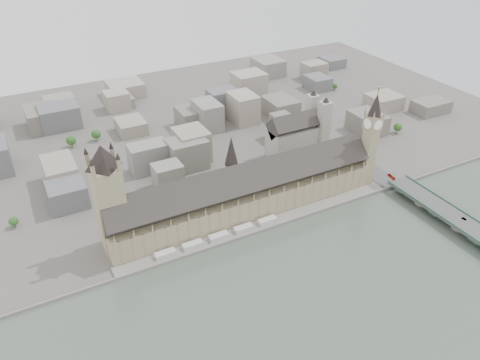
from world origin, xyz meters
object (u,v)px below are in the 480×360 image
palace_of_westminster (244,192)px  red_bus_north (391,177)px  car_silver (464,219)px  car_approach (359,150)px  elizabeth_tower (371,133)px  westminster_abbey (298,134)px  westminster_bridge (452,220)px  victoria_tower (109,194)px

palace_of_westminster → red_bus_north: bearing=-11.0°
car_silver → car_approach: car_approach is taller
elizabeth_tower → westminster_abbey: (-27.08, 87.00, -33.01)m
car_approach → westminster_abbey: bearing=135.9°
palace_of_westminster → red_bus_north: palace_of_westminster is taller
red_bus_north → car_silver: (7.88, -85.10, -0.70)m
car_approach → red_bus_north: bearing=-104.5°
westminster_abbey → car_approach: westminster_abbey is taller
elizabeth_tower → car_approach: 70.27m
westminster_bridge → car_silver: size_ratio=77.84×
elizabeth_tower → westminster_bridge: bearing=-75.9°
victoria_tower → westminster_abbey: (232.92, 69.00, -30.12)m
red_bus_north → car_silver: red_bus_north is taller
elizabeth_tower → red_bus_north: size_ratio=10.82×
palace_of_westminster → elizabeth_tower: elizabeth_tower is taller
victoria_tower → elizabeth_tower: bearing=-4.0°
victoria_tower → car_approach: bearing=5.1°
palace_of_westminster → westminster_abbey: size_ratio=3.90×
palace_of_westminster → westminster_bridge: palace_of_westminster is taller
elizabeth_tower → palace_of_westminster: bearing=175.2°
westminster_abbey → elizabeth_tower: bearing=-72.7°
westminster_abbey → red_bus_north: bearing=-66.4°
red_bus_north → palace_of_westminster: bearing=173.9°
victoria_tower → red_bus_north: bearing=-7.5°
victoria_tower → westminster_abbey: 244.79m
palace_of_westminster → car_approach: size_ratio=53.79×
westminster_bridge → red_bus_north: 77.01m
palace_of_westminster → westminster_abbey: (110.92, 75.30, 2.38)m
westminster_abbey → car_silver: bearing=-74.2°
victoria_tower → westminster_bridge: victoria_tower is taller
palace_of_westminster → car_silver: bearing=-35.0°
westminster_abbey → red_bus_north: (46.35, -105.91, -13.45)m
victoria_tower → car_silver: 315.13m
victoria_tower → westminster_bridge: size_ratio=0.31×
car_approach → palace_of_westminster: bearing=-175.3°
red_bus_north → westminster_abbey: bearing=118.5°
westminster_bridge → car_approach: 139.36m
westminster_abbey → car_approach: (55.54, -43.33, -14.12)m
palace_of_westminster → car_approach: (166.47, 31.97, -11.74)m
elizabeth_tower → victoria_tower: 260.64m
elizabeth_tower → westminster_bridge: 111.81m
victoria_tower → westminster_bridge: bearing=-21.8°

